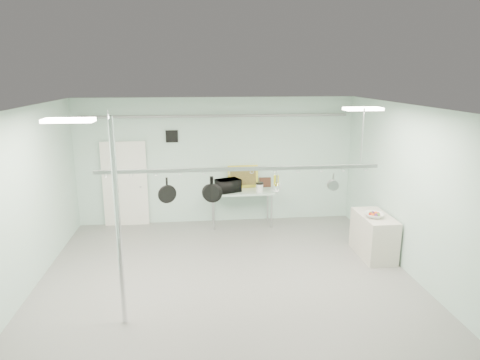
{
  "coord_description": "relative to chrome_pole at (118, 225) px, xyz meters",
  "views": [
    {
      "loc": [
        -0.57,
        -6.68,
        3.76
      ],
      "look_at": [
        0.28,
        1.0,
        1.83
      ],
      "focal_mm": 32.0,
      "sensor_mm": 36.0,
      "label": 1
    }
  ],
  "objects": [
    {
      "name": "floor",
      "position": [
        1.7,
        0.6,
        -1.6
      ],
      "size": [
        8.0,
        8.0,
        0.0
      ],
      "primitive_type": "plane",
      "color": "gray",
      "rests_on": "ground"
    },
    {
      "name": "ceiling",
      "position": [
        1.7,
        0.6,
        1.59
      ],
      "size": [
        7.0,
        8.0,
        0.02
      ],
      "primitive_type": "cube",
      "color": "silver",
      "rests_on": "back_wall"
    },
    {
      "name": "back_wall",
      "position": [
        1.7,
        4.59,
        0.0
      ],
      "size": [
        7.0,
        0.02,
        3.2
      ],
      "primitive_type": "cube",
      "color": "silver",
      "rests_on": "floor"
    },
    {
      "name": "right_wall",
      "position": [
        5.19,
        0.6,
        0.0
      ],
      "size": [
        0.02,
        8.0,
        3.2
      ],
      "primitive_type": "cube",
      "color": "silver",
      "rests_on": "floor"
    },
    {
      "name": "door",
      "position": [
        -0.6,
        4.54,
        -0.55
      ],
      "size": [
        1.1,
        0.1,
        2.2
      ],
      "primitive_type": "cube",
      "color": "silver",
      "rests_on": "floor"
    },
    {
      "name": "wall_vent",
      "position": [
        0.6,
        4.57,
        0.65
      ],
      "size": [
        0.3,
        0.04,
        0.3
      ],
      "primitive_type": "cube",
      "color": "black",
      "rests_on": "back_wall"
    },
    {
      "name": "conduit_pipe",
      "position": [
        1.7,
        4.5,
        1.15
      ],
      "size": [
        6.6,
        0.07,
        0.07
      ],
      "primitive_type": "cylinder",
      "rotation": [
        0.0,
        1.57,
        0.0
      ],
      "color": "gray",
      "rests_on": "back_wall"
    },
    {
      "name": "chrome_pole",
      "position": [
        0.0,
        0.0,
        0.0
      ],
      "size": [
        0.08,
        0.08,
        3.2
      ],
      "primitive_type": "cylinder",
      "color": "silver",
      "rests_on": "floor"
    },
    {
      "name": "prep_table",
      "position": [
        2.3,
        4.2,
        -0.77
      ],
      "size": [
        1.6,
        0.7,
        0.91
      ],
      "color": "#A1BDB0",
      "rests_on": "floor"
    },
    {
      "name": "side_cabinet",
      "position": [
        4.85,
        2.0,
        -1.15
      ],
      "size": [
        0.6,
        1.2,
        0.9
      ],
      "primitive_type": "cube",
      "color": "beige",
      "rests_on": "floor"
    },
    {
      "name": "pot_rack",
      "position": [
        1.9,
        0.9,
        0.63
      ],
      "size": [
        4.8,
        0.06,
        1.0
      ],
      "color": "#B7B7BC",
      "rests_on": "ceiling"
    },
    {
      "name": "light_panel_left",
      "position": [
        -0.5,
        -0.2,
        1.56
      ],
      "size": [
        0.65,
        0.3,
        0.05
      ],
      "primitive_type": "cube",
      "color": "white",
      "rests_on": "ceiling"
    },
    {
      "name": "light_panel_right",
      "position": [
        4.1,
        1.2,
        1.56
      ],
      "size": [
        0.65,
        0.3,
        0.05
      ],
      "primitive_type": "cube",
      "color": "white",
      "rests_on": "ceiling"
    },
    {
      "name": "microwave",
      "position": [
        1.96,
        4.13,
        -0.54
      ],
      "size": [
        0.68,
        0.58,
        0.32
      ],
      "primitive_type": "imported",
      "rotation": [
        0.0,
        0.0,
        3.54
      ],
      "color": "black",
      "rests_on": "prep_table"
    },
    {
      "name": "coffee_canister",
      "position": [
        2.73,
        4.02,
        -0.59
      ],
      "size": [
        0.2,
        0.2,
        0.21
      ],
      "primitive_type": "cylinder",
      "rotation": [
        0.0,
        0.0,
        -0.18
      ],
      "color": "silver",
      "rests_on": "prep_table"
    },
    {
      "name": "painting_large",
      "position": [
        2.37,
        4.5,
        -0.41
      ],
      "size": [
        0.79,
        0.17,
        0.58
      ],
      "primitive_type": "cube",
      "rotation": [
        -0.14,
        0.0,
        0.05
      ],
      "color": "yellow",
      "rests_on": "prep_table"
    },
    {
      "name": "painting_small",
      "position": [
        2.95,
        4.5,
        -0.57
      ],
      "size": [
        0.3,
        0.1,
        0.25
      ],
      "primitive_type": "cube",
      "rotation": [
        -0.17,
        0.0,
        -0.05
      ],
      "color": "#381E13",
      "rests_on": "prep_table"
    },
    {
      "name": "fruit_bowl",
      "position": [
        4.77,
        1.87,
        -0.65
      ],
      "size": [
        0.48,
        0.48,
        0.09
      ],
      "primitive_type": "imported",
      "rotation": [
        0.0,
        0.0,
        -0.36
      ],
      "color": "silver",
      "rests_on": "side_cabinet"
    },
    {
      "name": "skillet_left",
      "position": [
        0.67,
        0.9,
        0.27
      ],
      "size": [
        0.32,
        0.16,
        0.43
      ],
      "primitive_type": null,
      "rotation": [
        0.0,
        0.0,
        0.34
      ],
      "color": "black",
      "rests_on": "pot_rack"
    },
    {
      "name": "skillet_mid",
      "position": [
        1.43,
        0.9,
        0.26
      ],
      "size": [
        0.33,
        0.08,
        0.46
      ],
      "primitive_type": null,
      "rotation": [
        0.0,
        0.0,
        -0.05
      ],
      "color": "black",
      "rests_on": "pot_rack"
    },
    {
      "name": "skillet_right",
      "position": [
        1.4,
        0.9,
        0.26
      ],
      "size": [
        0.32,
        0.13,
        0.44
      ],
      "primitive_type": null,
      "rotation": [
        0.0,
        0.0,
        -0.24
      ],
      "color": "black",
      "rests_on": "pot_rack"
    },
    {
      "name": "whisk",
      "position": [
        2.53,
        0.9,
        0.33
      ],
      "size": [
        0.18,
        0.18,
        0.3
      ],
      "primitive_type": null,
      "rotation": [
        0.0,
        0.0,
        0.12
      ],
      "color": "silver",
      "rests_on": "pot_rack"
    },
    {
      "name": "grater",
      "position": [
        2.52,
        0.9,
        0.38
      ],
      "size": [
        0.09,
        0.03,
        0.21
      ],
      "primitive_type": null,
      "rotation": [
        0.0,
        0.0,
        -0.19
      ],
      "color": "orange",
      "rests_on": "pot_rack"
    },
    {
      "name": "saucepan",
      "position": [
        3.53,
        0.9,
        0.32
      ],
      "size": [
        0.19,
        0.11,
        0.32
      ],
      "primitive_type": null,
      "rotation": [
        0.0,
        0.0,
        -0.05
      ],
      "color": "silver",
      "rests_on": "pot_rack"
    },
    {
      "name": "fruit_cluster",
      "position": [
        4.77,
        1.87,
        -0.61
      ],
      "size": [
        0.24,
        0.24,
        0.09
      ],
      "primitive_type": null,
      "color": "#9E130E",
      "rests_on": "fruit_bowl"
    }
  ]
}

